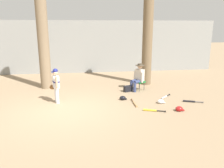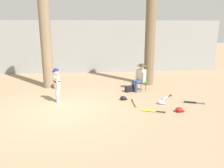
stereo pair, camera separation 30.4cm
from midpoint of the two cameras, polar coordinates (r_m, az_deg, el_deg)
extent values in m
plane|color=#937A5B|center=(7.86, -12.91, -6.70)|extent=(60.00, 60.00, 0.00)
cube|color=gray|center=(14.01, -10.99, 9.23)|extent=(18.00, 0.36, 3.14)
cylinder|color=#7F6B51|center=(10.61, -18.08, 12.73)|extent=(0.49, 0.49, 5.18)
cone|color=#7F6B51|center=(10.97, -17.03, -0.89)|extent=(0.67, 0.67, 0.30)
cylinder|color=brown|center=(10.94, 8.25, 12.31)|extent=(0.48, 0.48, 4.80)
cone|color=brown|center=(11.29, 7.81, 0.04)|extent=(0.74, 0.74, 0.29)
cylinder|color=white|center=(8.59, -14.75, -2.94)|extent=(0.12, 0.12, 0.58)
cylinder|color=white|center=(8.76, -14.95, -2.61)|extent=(0.12, 0.12, 0.58)
cube|color=white|center=(8.54, -15.07, 0.50)|extent=(0.28, 0.34, 0.44)
cube|color=navy|center=(8.53, -15.08, 0.64)|extent=(0.29, 0.35, 0.05)
sphere|color=tan|center=(8.46, -15.22, 2.80)|extent=(0.20, 0.20, 0.20)
sphere|color=navy|center=(8.45, -15.25, 3.20)|extent=(0.19, 0.19, 0.19)
cube|color=navy|center=(8.44, -15.84, 2.97)|extent=(0.14, 0.16, 0.02)
cylinder|color=tan|center=(8.30, -14.94, 0.39)|extent=(0.10, 0.10, 0.42)
cylinder|color=tan|center=(8.75, -15.52, 0.27)|extent=(0.10, 0.10, 0.40)
ellipsoid|color=brown|center=(8.80, -15.86, -0.75)|extent=(0.25, 0.18, 0.18)
cube|color=#196B2D|center=(10.08, 6.15, 0.57)|extent=(0.55, 0.55, 0.06)
cylinder|color=#333338|center=(9.92, 6.13, -0.79)|extent=(0.02, 0.02, 0.38)
cylinder|color=#333338|center=(10.13, 4.92, -0.44)|extent=(0.02, 0.02, 0.38)
cylinder|color=#333338|center=(10.13, 7.32, -0.50)|extent=(0.02, 0.02, 0.38)
cylinder|color=#333338|center=(10.33, 6.11, -0.17)|extent=(0.02, 0.02, 0.38)
cylinder|color=navy|center=(9.78, 4.90, -0.83)|extent=(0.13, 0.13, 0.43)
cylinder|color=navy|center=(9.92, 4.10, -0.60)|extent=(0.13, 0.13, 0.43)
cylinder|color=navy|center=(9.86, 5.76, 0.57)|extent=(0.42, 0.34, 0.15)
cylinder|color=navy|center=(10.00, 4.95, 0.78)|extent=(0.42, 0.34, 0.15)
cube|color=beige|center=(10.01, 6.20, 2.29)|extent=(0.39, 0.43, 0.52)
cylinder|color=beige|center=(9.82, 6.78, 1.68)|extent=(0.12, 0.12, 0.46)
cylinder|color=beige|center=(10.12, 4.98, 2.11)|extent=(0.12, 0.12, 0.46)
sphere|color=tan|center=(9.93, 6.26, 4.55)|extent=(0.22, 0.22, 0.22)
cylinder|color=#4C4233|center=(9.93, 6.27, 4.74)|extent=(0.40, 0.40, 0.02)
cylinder|color=#4C4233|center=(9.92, 6.27, 4.92)|extent=(0.20, 0.20, 0.09)
cube|color=black|center=(9.84, 3.13, -1.21)|extent=(0.38, 0.28, 0.26)
cylinder|color=black|center=(8.95, 18.07, -4.19)|extent=(0.43, 0.22, 0.07)
cylinder|color=#4C4C51|center=(8.99, 20.38, -4.31)|extent=(0.28, 0.13, 0.03)
cylinder|color=#4C4C51|center=(9.01, 21.29, -4.35)|extent=(0.03, 0.06, 0.06)
cylinder|color=yellow|center=(7.72, 8.50, -6.60)|extent=(0.44, 0.22, 0.07)
cylinder|color=black|center=(7.71, 11.27, -6.76)|extent=(0.29, 0.13, 0.03)
cylinder|color=black|center=(7.71, 12.39, -6.82)|extent=(0.03, 0.06, 0.06)
cylinder|color=#B7BCC6|center=(9.17, 12.18, -3.35)|extent=(0.36, 0.34, 0.07)
cylinder|color=black|center=(9.48, 13.16, -2.82)|extent=(0.23, 0.22, 0.03)
cylinder|color=black|center=(9.60, 13.54, -2.62)|extent=(0.05, 0.05, 0.06)
cylinder|color=tan|center=(8.22, 4.86, -5.17)|extent=(0.08, 0.49, 0.07)
cylinder|color=brown|center=(8.59, 4.22, -4.27)|extent=(0.04, 0.33, 0.03)
cylinder|color=brown|center=(8.75, 3.98, -3.93)|extent=(0.06, 0.02, 0.06)
ellipsoid|color=black|center=(8.77, 1.73, -3.58)|extent=(0.24, 0.22, 0.17)
cube|color=black|center=(8.80, 2.47, -3.79)|extent=(0.10, 0.12, 0.02)
ellipsoid|color=silver|center=(8.52, 11.30, -4.41)|extent=(0.24, 0.22, 0.16)
cube|color=silver|center=(8.57, 12.02, -4.61)|extent=(0.10, 0.12, 0.02)
ellipsoid|color=#A81919|center=(7.93, 15.68, -6.11)|extent=(0.26, 0.23, 0.17)
cube|color=#A81919|center=(7.99, 16.47, -6.32)|extent=(0.10, 0.13, 0.02)
camera|label=1|loc=(0.15, -91.07, -0.28)|focal=35.92mm
camera|label=2|loc=(0.15, 88.93, 0.28)|focal=35.92mm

